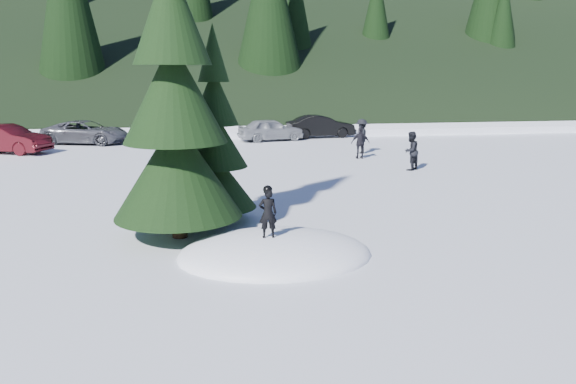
{
  "coord_description": "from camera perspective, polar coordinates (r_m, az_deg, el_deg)",
  "views": [
    {
      "loc": [
        -1.64,
        -12.17,
        4.2
      ],
      "look_at": [
        0.57,
        1.7,
        1.1
      ],
      "focal_mm": 35.0,
      "sensor_mm": 36.0,
      "label": 1
    }
  ],
  "objects": [
    {
      "name": "snow_mound",
      "position": [
        12.98,
        -1.32,
        -6.43
      ],
      "size": [
        4.48,
        3.52,
        0.96
      ],
      "primitive_type": "ellipsoid",
      "color": "white",
      "rests_on": "ground"
    },
    {
      "name": "car_1",
      "position": [
        31.78,
        -26.68,
        4.84
      ],
      "size": [
        4.64,
        3.06,
        1.44
      ],
      "primitive_type": "imported",
      "rotation": [
        0.0,
        0.0,
        1.19
      ],
      "color": "#3D0B10",
      "rests_on": "ground"
    },
    {
      "name": "adult_2",
      "position": [
        28.61,
        7.49,
        5.64
      ],
      "size": [
        0.98,
        1.27,
        1.73
      ],
      "primitive_type": "imported",
      "rotation": [
        0.0,
        0.0,
        4.38
      ],
      "color": "black",
      "rests_on": "ground"
    },
    {
      "name": "car_4",
      "position": [
        33.42,
        -1.75,
        6.36
      ],
      "size": [
        4.12,
        2.3,
        1.32
      ],
      "primitive_type": "imported",
      "rotation": [
        0.0,
        0.0,
        1.77
      ],
      "color": "gray",
      "rests_on": "ground"
    },
    {
      "name": "spruce_tall",
      "position": [
        14.01,
        -11.46,
        8.6
      ],
      "size": [
        3.2,
        3.2,
        8.6
      ],
      "color": "black",
      "rests_on": "ground"
    },
    {
      "name": "ground",
      "position": [
        12.98,
        -1.32,
        -6.43
      ],
      "size": [
        200.0,
        200.0,
        0.0
      ],
      "primitive_type": "plane",
      "color": "white",
      "rests_on": "ground"
    },
    {
      "name": "adult_1",
      "position": [
        26.9,
        7.36,
        4.97
      ],
      "size": [
        0.9,
        0.43,
        1.5
      ],
      "primitive_type": "imported",
      "rotation": [
        0.0,
        0.0,
        3.06
      ],
      "color": "black",
      "rests_on": "ground"
    },
    {
      "name": "car_5",
      "position": [
        35.09,
        3.34,
        6.68
      ],
      "size": [
        4.35,
        2.01,
        1.38
      ],
      "primitive_type": "imported",
      "rotation": [
        0.0,
        0.0,
        1.71
      ],
      "color": "black",
      "rests_on": "ground"
    },
    {
      "name": "car_3",
      "position": [
        33.61,
        -11.67,
        6.05
      ],
      "size": [
        4.53,
        3.31,
        1.22
      ],
      "primitive_type": "imported",
      "rotation": [
        0.0,
        0.0,
        1.14
      ],
      "color": "black",
      "rests_on": "ground"
    },
    {
      "name": "child_skier",
      "position": [
        12.53,
        -2.06,
        -2.16
      ],
      "size": [
        0.42,
        0.28,
        1.12
      ],
      "primitive_type": "imported",
      "rotation": [
        0.0,
        0.0,
        3.12
      ],
      "color": "black",
      "rests_on": "snow_mound"
    },
    {
      "name": "adult_0",
      "position": [
        24.15,
        12.37,
        4.1
      ],
      "size": [
        1.01,
        0.98,
        1.63
      ],
      "primitive_type": "imported",
      "rotation": [
        0.0,
        0.0,
        3.82
      ],
      "color": "black",
      "rests_on": "ground"
    },
    {
      "name": "spruce_short",
      "position": [
        15.52,
        -7.38,
        4.58
      ],
      "size": [
        2.2,
        2.2,
        5.37
      ],
      "color": "black",
      "rests_on": "ground"
    },
    {
      "name": "car_2",
      "position": [
        34.05,
        -19.83,
        5.74
      ],
      "size": [
        5.17,
        3.45,
        1.32
      ],
      "primitive_type": "imported",
      "rotation": [
        0.0,
        0.0,
        1.28
      ],
      "color": "#515259",
      "rests_on": "ground"
    }
  ]
}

